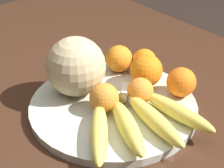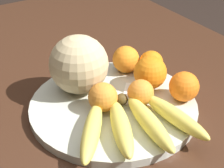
# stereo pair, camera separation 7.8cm
# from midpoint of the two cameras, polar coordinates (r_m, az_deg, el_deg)

# --- Properties ---
(kitchen_table) EXTENTS (1.45, 0.98, 0.75)m
(kitchen_table) POSITION_cam_midpoint_polar(r_m,az_deg,el_deg) (0.91, 1.26, -7.47)
(kitchen_table) COLOR #3D2316
(kitchen_table) RESTS_ON ground_plane
(fruit_bowl) EXTENTS (0.36, 0.36, 0.02)m
(fruit_bowl) POSITION_cam_midpoint_polar(r_m,az_deg,el_deg) (0.81, 2.75, -3.52)
(fruit_bowl) COLOR beige
(fruit_bowl) RESTS_ON kitchen_table
(melon) EXTENTS (0.13, 0.13, 0.13)m
(melon) POSITION_cam_midpoint_polar(r_m,az_deg,el_deg) (0.82, -2.37, 2.92)
(melon) COLOR #C6B284
(melon) RESTS_ON fruit_bowl
(banana_bunch) EXTENTS (0.22, 0.25, 0.04)m
(banana_bunch) POSITION_cam_midpoint_polar(r_m,az_deg,el_deg) (0.73, 6.52, -6.19)
(banana_bunch) COLOR #473819
(banana_bunch) RESTS_ON fruit_bowl
(orange_front_left) EXTENTS (0.07, 0.07, 0.07)m
(orange_front_left) POSITION_cam_midpoint_polar(r_m,az_deg,el_deg) (0.91, 4.59, 3.70)
(orange_front_left) COLOR orange
(orange_front_left) RESTS_ON fruit_bowl
(orange_front_right) EXTENTS (0.06, 0.06, 0.06)m
(orange_front_right) POSITION_cam_midpoint_polar(r_m,az_deg,el_deg) (0.77, 1.50, -2.12)
(orange_front_right) COLOR orange
(orange_front_right) RESTS_ON fruit_bowl
(orange_mid_center) EXTENTS (0.06, 0.06, 0.06)m
(orange_mid_center) POSITION_cam_midpoint_polar(r_m,az_deg,el_deg) (0.91, 8.43, 3.15)
(orange_mid_center) COLOR orange
(orange_mid_center) RESTS_ON fruit_bowl
(orange_back_left) EXTENTS (0.08, 0.08, 0.08)m
(orange_back_left) POSITION_cam_midpoint_polar(r_m,az_deg,el_deg) (0.85, 8.46, 1.67)
(orange_back_left) COLOR orange
(orange_back_left) RESTS_ON fruit_bowl
(orange_back_right) EXTENTS (0.06, 0.06, 0.06)m
(orange_back_right) POSITION_cam_midpoint_polar(r_m,az_deg,el_deg) (0.80, 7.19, -1.40)
(orange_back_right) COLOR orange
(orange_back_right) RESTS_ON fruit_bowl
(orange_top_small) EXTENTS (0.07, 0.07, 0.07)m
(orange_top_small) POSITION_cam_midpoint_polar(r_m,az_deg,el_deg) (0.83, 13.60, -0.47)
(orange_top_small) COLOR orange
(orange_top_small) RESTS_ON fruit_bowl
(produce_tag) EXTENTS (0.09, 0.08, 0.00)m
(produce_tag) POSITION_cam_midpoint_polar(r_m,az_deg,el_deg) (0.84, 5.48, -1.67)
(produce_tag) COLOR white
(produce_tag) RESTS_ON fruit_bowl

